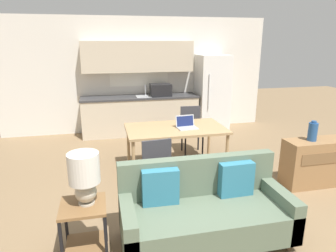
{
  "coord_description": "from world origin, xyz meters",
  "views": [
    {
      "loc": [
        -0.88,
        -2.61,
        2.16
      ],
      "look_at": [
        0.04,
        1.5,
        0.95
      ],
      "focal_mm": 32.0,
      "sensor_mm": 36.0,
      "label": 1
    }
  ],
  "objects_px": {
    "table_lamp": "(84,175)",
    "laptop": "(186,125)",
    "vase": "(313,131)",
    "refrigerator": "(212,93)",
    "dining_table": "(176,131)",
    "dining_chair_far_right": "(192,127)",
    "couch": "(204,210)",
    "side_table": "(84,222)",
    "credenza": "(315,162)",
    "dining_chair_near_left": "(154,165)"
  },
  "relations": [
    {
      "from": "credenza",
      "to": "side_table",
      "type": "bearing_deg",
      "value": -165.14
    },
    {
      "from": "table_lamp",
      "to": "vase",
      "type": "relative_size",
      "value": 1.77
    },
    {
      "from": "side_table",
      "to": "laptop",
      "type": "relative_size",
      "value": 1.73
    },
    {
      "from": "dining_table",
      "to": "table_lamp",
      "type": "bearing_deg",
      "value": -126.75
    },
    {
      "from": "side_table",
      "to": "dining_chair_far_right",
      "type": "distance_m",
      "value": 3.29
    },
    {
      "from": "side_table",
      "to": "credenza",
      "type": "height_order",
      "value": "credenza"
    },
    {
      "from": "table_lamp",
      "to": "laptop",
      "type": "distance_m",
      "value": 2.36
    },
    {
      "from": "credenza",
      "to": "dining_table",
      "type": "bearing_deg",
      "value": 153.71
    },
    {
      "from": "table_lamp",
      "to": "laptop",
      "type": "bearing_deg",
      "value": 49.18
    },
    {
      "from": "refrigerator",
      "to": "table_lamp",
      "type": "height_order",
      "value": "refrigerator"
    },
    {
      "from": "vase",
      "to": "laptop",
      "type": "xyz_separation_m",
      "value": [
        -1.68,
        0.91,
        -0.05
      ]
    },
    {
      "from": "dining_table",
      "to": "dining_chair_near_left",
      "type": "height_order",
      "value": "dining_chair_near_left"
    },
    {
      "from": "credenza",
      "to": "vase",
      "type": "bearing_deg",
      "value": 177.73
    },
    {
      "from": "couch",
      "to": "dining_chair_near_left",
      "type": "relative_size",
      "value": 2.01
    },
    {
      "from": "dining_table",
      "to": "dining_chair_near_left",
      "type": "xyz_separation_m",
      "value": [
        -0.51,
        -0.86,
        -0.19
      ]
    },
    {
      "from": "couch",
      "to": "side_table",
      "type": "bearing_deg",
      "value": -179.23
    },
    {
      "from": "refrigerator",
      "to": "couch",
      "type": "height_order",
      "value": "refrigerator"
    },
    {
      "from": "dining_chair_far_right",
      "to": "table_lamp",
      "type": "bearing_deg",
      "value": -121.72
    },
    {
      "from": "refrigerator",
      "to": "vase",
      "type": "distance_m",
      "value": 3.23
    },
    {
      "from": "dining_table",
      "to": "dining_chair_near_left",
      "type": "distance_m",
      "value": 1.02
    },
    {
      "from": "vase",
      "to": "dining_chair_far_right",
      "type": "relative_size",
      "value": 0.33
    },
    {
      "from": "couch",
      "to": "dining_table",
      "type": "bearing_deg",
      "value": 85.72
    },
    {
      "from": "table_lamp",
      "to": "credenza",
      "type": "bearing_deg",
      "value": 14.7
    },
    {
      "from": "refrigerator",
      "to": "side_table",
      "type": "distance_m",
      "value": 5.05
    },
    {
      "from": "dining_chair_far_right",
      "to": "dining_chair_near_left",
      "type": "height_order",
      "value": "same"
    },
    {
      "from": "dining_chair_far_right",
      "to": "laptop",
      "type": "xyz_separation_m",
      "value": [
        -0.36,
        -0.85,
        0.3
      ]
    },
    {
      "from": "refrigerator",
      "to": "vase",
      "type": "xyz_separation_m",
      "value": [
        0.36,
        -3.21,
        -0.05
      ]
    },
    {
      "from": "vase",
      "to": "couch",
      "type": "bearing_deg",
      "value": -156.05
    },
    {
      "from": "laptop",
      "to": "side_table",
      "type": "bearing_deg",
      "value": -136.4
    },
    {
      "from": "side_table",
      "to": "credenza",
      "type": "relative_size",
      "value": 0.61
    },
    {
      "from": "laptop",
      "to": "refrigerator",
      "type": "bearing_deg",
      "value": 54.91
    },
    {
      "from": "dining_table",
      "to": "dining_chair_far_right",
      "type": "xyz_separation_m",
      "value": [
        0.53,
        0.79,
        -0.19
      ]
    },
    {
      "from": "refrigerator",
      "to": "laptop",
      "type": "bearing_deg",
      "value": -119.87
    },
    {
      "from": "dining_table",
      "to": "table_lamp",
      "type": "relative_size",
      "value": 3.06
    },
    {
      "from": "side_table",
      "to": "vase",
      "type": "bearing_deg",
      "value": 15.42
    },
    {
      "from": "side_table",
      "to": "dining_chair_near_left",
      "type": "bearing_deg",
      "value": 48.09
    },
    {
      "from": "credenza",
      "to": "dining_chair_far_right",
      "type": "height_order",
      "value": "dining_chair_far_right"
    },
    {
      "from": "couch",
      "to": "table_lamp",
      "type": "relative_size",
      "value": 3.45
    },
    {
      "from": "side_table",
      "to": "table_lamp",
      "type": "relative_size",
      "value": 1.11
    },
    {
      "from": "dining_table",
      "to": "credenza",
      "type": "xyz_separation_m",
      "value": [
        1.96,
        -0.97,
        -0.35
      ]
    },
    {
      "from": "couch",
      "to": "dining_chair_near_left",
      "type": "height_order",
      "value": "dining_chair_near_left"
    },
    {
      "from": "side_table",
      "to": "vase",
      "type": "distance_m",
      "value": 3.41
    },
    {
      "from": "dining_table",
      "to": "laptop",
      "type": "relative_size",
      "value": 4.76
    },
    {
      "from": "vase",
      "to": "dining_chair_near_left",
      "type": "distance_m",
      "value": 2.39
    },
    {
      "from": "dining_chair_far_right",
      "to": "dining_chair_near_left",
      "type": "relative_size",
      "value": 1.0
    },
    {
      "from": "dining_table",
      "to": "couch",
      "type": "xyz_separation_m",
      "value": [
        -0.14,
        -1.85,
        -0.36
      ]
    },
    {
      "from": "couch",
      "to": "dining_chair_far_right",
      "type": "distance_m",
      "value": 2.73
    },
    {
      "from": "laptop",
      "to": "table_lamp",
      "type": "bearing_deg",
      "value": -136.03
    },
    {
      "from": "refrigerator",
      "to": "credenza",
      "type": "distance_m",
      "value": 3.29
    },
    {
      "from": "credenza",
      "to": "refrigerator",
      "type": "bearing_deg",
      "value": 98.34
    }
  ]
}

